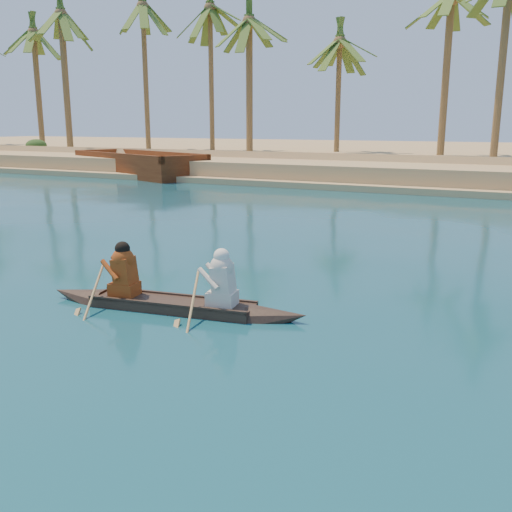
% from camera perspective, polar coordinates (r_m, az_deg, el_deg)
% --- Properties ---
extents(sandy_embankment, '(150.00, 51.00, 1.50)m').
position_cam_1_polar(sandy_embankment, '(57.42, 11.98, 9.67)').
color(sandy_embankment, tan).
rests_on(sandy_embankment, ground).
extents(palm_grove, '(110.00, 14.00, 16.00)m').
position_cam_1_polar(palm_grove, '(46.13, 8.49, 18.33)').
color(palm_grove, '#3F551E').
rests_on(palm_grove, ground).
extents(shrub_cluster, '(100.00, 6.00, 2.40)m').
position_cam_1_polar(shrub_cluster, '(42.69, 6.69, 9.68)').
color(shrub_cluster, '#1B3C16').
rests_on(shrub_cluster, ground).
extents(canoe, '(5.67, 1.57, 1.55)m').
position_cam_1_polar(canoe, '(11.71, -8.39, -3.93)').
color(canoe, '#39281F').
rests_on(canoe, ground).
extents(barge_mid, '(12.53, 7.95, 1.98)m').
position_cam_1_polar(barge_mid, '(42.64, -11.65, 8.81)').
color(barge_mid, '#612E14').
rests_on(barge_mid, ground).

